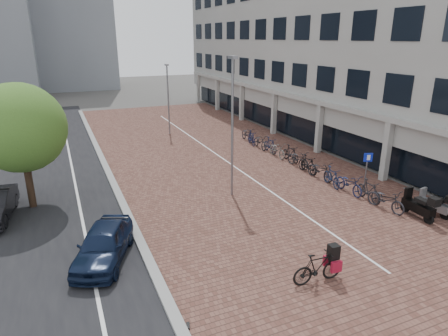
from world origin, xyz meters
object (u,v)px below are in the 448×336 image
car_navy (104,244)px  scooter_front (434,203)px  parking_sign (367,167)px  scooter_mid (418,205)px  hero_bike (318,267)px

car_navy → scooter_front: size_ratio=2.29×
car_navy → parking_sign: 13.10m
car_navy → scooter_mid: bearing=14.1°
car_navy → scooter_front: bearing=14.5°
hero_bike → parking_sign: parking_sign is taller
car_navy → scooter_front: (14.00, -2.03, -0.08)m
car_navy → scooter_front: 14.15m
scooter_mid → hero_bike: bearing=-160.3°
hero_bike → parking_sign: bearing=-48.6°
car_navy → hero_bike: (6.16, -4.13, -0.09)m
scooter_front → hero_bike: bearing=-173.3°
hero_bike → scooter_mid: hero_bike is taller
scooter_mid → parking_sign: 3.30m
hero_bike → scooter_front: 8.12m
scooter_mid → scooter_front: bearing=-1.0°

